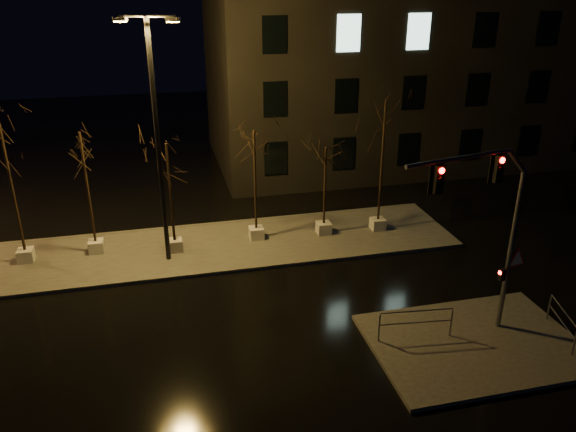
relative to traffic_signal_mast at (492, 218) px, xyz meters
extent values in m
plane|color=black|center=(-7.76, 3.05, -4.49)|extent=(90.00, 90.00, 0.00)
cube|color=#46443E|center=(-7.76, 9.05, -4.42)|extent=(22.00, 5.00, 0.15)
cube|color=#46443E|center=(-0.26, -0.45, -4.42)|extent=(7.00, 5.00, 0.15)
cube|color=black|center=(6.24, 21.05, 3.01)|extent=(25.00, 12.00, 15.00)
cube|color=silver|center=(-16.10, 9.40, -4.07)|extent=(0.65, 0.65, 0.55)
cylinder|color=black|center=(-16.10, 9.40, -0.97)|extent=(0.11, 0.11, 5.65)
cube|color=silver|center=(-13.19, 9.60, -4.07)|extent=(0.65, 0.65, 0.55)
cylinder|color=black|center=(-13.19, 9.60, -1.31)|extent=(0.11, 0.11, 4.96)
cube|color=silver|center=(-9.76, 8.89, -4.07)|extent=(0.65, 0.65, 0.55)
cylinder|color=black|center=(-9.76, 8.89, -1.57)|extent=(0.11, 0.11, 4.44)
cube|color=silver|center=(-5.95, 9.33, -4.07)|extent=(0.65, 0.65, 0.55)
cylinder|color=black|center=(-5.95, 9.33, -1.47)|extent=(0.11, 0.11, 4.65)
cube|color=silver|center=(-2.70, 9.13, -4.07)|extent=(0.65, 0.65, 0.55)
cylinder|color=black|center=(-2.70, 9.13, -1.93)|extent=(0.11, 0.11, 3.73)
cube|color=silver|center=(0.00, 8.98, -4.07)|extent=(0.65, 0.65, 0.55)
cylinder|color=black|center=(0.00, 8.98, -0.88)|extent=(0.11, 0.11, 5.82)
cylinder|color=slate|center=(1.05, 0.23, -1.47)|extent=(0.17, 0.17, 5.74)
cylinder|color=slate|center=(-1.61, -0.34, 2.20)|extent=(3.77, 0.92, 0.13)
cube|color=black|center=(-0.07, -0.01, 1.68)|extent=(0.32, 0.27, 0.86)
cube|color=black|center=(-2.32, -0.49, 1.68)|extent=(0.32, 0.27, 0.86)
cube|color=black|center=(0.84, 0.18, -2.24)|extent=(0.24, 0.21, 0.43)
cone|color=red|center=(1.34, 0.24, -1.76)|extent=(0.98, 0.23, 0.99)
sphere|color=#FF0C07|center=(1.05, 0.23, 1.96)|extent=(0.17, 0.17, 0.17)
cylinder|color=black|center=(-10.08, 8.17, 0.68)|extent=(0.20, 0.20, 10.05)
cylinder|color=black|center=(-10.08, 8.17, 5.71)|extent=(2.12, 0.82, 0.10)
cube|color=#FFAE32|center=(-11.03, 8.50, 5.56)|extent=(0.57, 0.43, 0.20)
cube|color=#FFAE32|center=(-9.13, 7.84, 5.56)|extent=(0.57, 0.43, 0.20)
cylinder|color=slate|center=(-3.41, 0.36, -3.83)|extent=(0.06, 0.06, 1.03)
cylinder|color=slate|center=(-0.91, 0.08, -3.83)|extent=(0.06, 0.06, 1.03)
cylinder|color=slate|center=(-2.16, 0.22, -3.25)|extent=(2.51, 0.33, 0.05)
cylinder|color=slate|center=(-2.16, 0.22, -3.71)|extent=(2.51, 0.33, 0.05)
cylinder|color=slate|center=(2.47, -1.83, -3.87)|extent=(0.05, 0.05, 0.94)
cylinder|color=slate|center=(3.02, 0.20, -3.87)|extent=(0.05, 0.05, 0.94)
cylinder|color=slate|center=(2.74, -0.82, -3.35)|extent=(0.59, 2.03, 0.04)
cylinder|color=slate|center=(2.74, -0.82, -3.77)|extent=(0.59, 2.03, 0.04)
camera|label=1|loc=(-10.10, -14.34, 7.04)|focal=35.00mm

